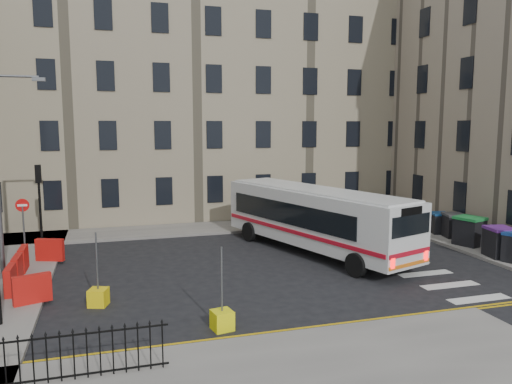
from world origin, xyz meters
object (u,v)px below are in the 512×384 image
bus (315,217)px  wheelie_bin_c (469,231)px  wheelie_bin_b (499,242)px  wheelie_bin_d (454,225)px  bollard_chevron (222,320)px  wheelie_bin_e (439,223)px  bollard_yellow (98,297)px

bus → wheelie_bin_c: (7.91, -1.39, -0.90)m
wheelie_bin_b → wheelie_bin_c: size_ratio=0.90×
wheelie_bin_d → bollard_chevron: (-14.74, -8.18, -0.50)m
bus → wheelie_bin_e: bus is taller
wheelie_bin_e → bollard_yellow: (-18.30, -6.02, -0.44)m
wheelie_bin_c → wheelie_bin_d: 1.83m
bus → wheelie_bin_b: bus is taller
wheelie_bin_e → wheelie_bin_b: bearing=-79.2°
bollard_yellow → bollard_chevron: (3.66, -3.21, 0.00)m
wheelie_bin_b → wheelie_bin_d: (0.69, 4.07, -0.05)m
wheelie_bin_c → bollard_chevron: wheelie_bin_c is taller
wheelie_bin_d → bollard_yellow: wheelie_bin_d is taller
bus → bollard_chevron: bus is taller
wheelie_bin_c → wheelie_bin_e: size_ratio=1.25×
bus → wheelie_bin_c: bus is taller
bollard_yellow → wheelie_bin_c: bearing=10.1°
wheelie_bin_d → wheelie_bin_e: wheelie_bin_d is taller
wheelie_bin_b → wheelie_bin_c: (0.24, 2.30, 0.03)m
bus → bollard_yellow: 11.15m
wheelie_bin_b → bollard_chevron: (-14.06, -4.11, -0.55)m
wheelie_bin_c → bollard_yellow: size_ratio=2.66×
bus → bollard_chevron: (-6.39, -7.81, -1.48)m
wheelie_bin_c → wheelie_bin_e: wheelie_bin_c is taller
wheelie_bin_b → bus: bearing=165.0°
bus → wheelie_bin_c: bearing=-28.4°
wheelie_bin_b → wheelie_bin_e: wheelie_bin_b is taller
wheelie_bin_e → bollard_chevron: size_ratio=2.13×
bus → wheelie_bin_b: (7.67, -3.70, -0.93)m
wheelie_bin_b → wheelie_bin_e: size_ratio=1.13×
bus → wheelie_bin_d: bus is taller
bus → wheelie_bin_d: 8.42m
wheelie_bin_d → wheelie_bin_e: 1.06m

